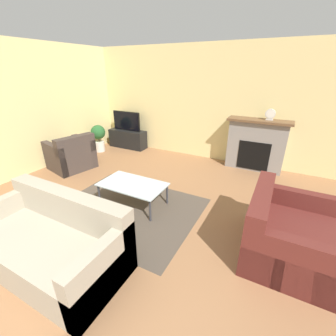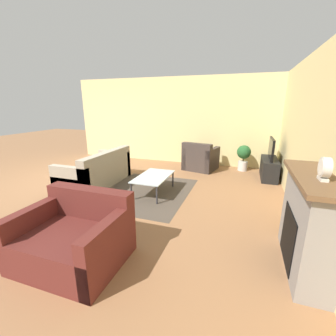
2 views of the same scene
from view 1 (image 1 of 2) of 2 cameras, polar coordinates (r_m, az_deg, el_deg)
name	(u,v)px [view 1 (image 1 of 2)]	position (r m, az deg, el deg)	size (l,w,h in m)	color
wall_back	(201,104)	(5.80, 8.29, 15.77)	(8.86, 0.06, 2.70)	beige
wall_left	(23,110)	(5.70, -32.85, 12.17)	(0.06, 8.14, 2.70)	beige
area_rug	(128,208)	(3.88, -10.16, -10.08)	(2.30, 1.83, 0.00)	#4C4238
fireplace	(256,144)	(5.46, 21.46, 5.77)	(1.33, 0.41, 1.15)	gray
tv_stand	(128,139)	(6.77, -10.14, 7.32)	(1.12, 0.38, 0.51)	black
tv	(127,121)	(6.65, -10.49, 11.65)	(0.88, 0.06, 0.54)	black
couch_sectional	(52,243)	(3.07, -27.39, -16.57)	(1.83, 0.90, 0.82)	#9E937F
couch_loveseat	(286,235)	(3.20, 27.72, -14.87)	(0.98, 1.21, 0.82)	#5B231E
armchair_by_window	(72,156)	(5.64, -23.26, 2.78)	(1.00, 1.03, 0.82)	#3D332D
coffee_table	(133,186)	(3.82, -8.97, -4.43)	(1.10, 0.63, 0.39)	#333338
potted_plant	(98,136)	(6.57, -17.24, 7.81)	(0.39, 0.39, 0.74)	beige
mantel_clock	(270,114)	(5.29, 24.55, 12.30)	(0.20, 0.07, 0.23)	beige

